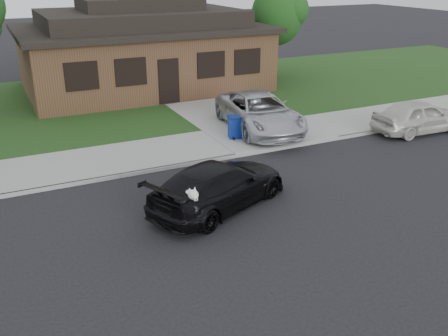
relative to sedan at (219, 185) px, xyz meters
name	(u,v)px	position (x,y,z in m)	size (l,w,h in m)	color
ground	(169,222)	(-1.58, -0.24, -0.66)	(120.00, 120.00, 0.00)	black
sidewalk	(120,159)	(-1.58, 4.76, -0.60)	(60.00, 3.00, 0.12)	gray
curb	(132,174)	(-1.58, 3.26, -0.60)	(60.00, 0.12, 0.12)	gray
lawn	(77,105)	(-1.58, 12.76, -0.59)	(60.00, 13.00, 0.13)	#193814
driveway	(216,105)	(4.42, 9.76, -0.59)	(4.50, 13.00, 0.14)	gray
sedan	(219,185)	(0.00, 0.00, 0.00)	(4.86, 3.48, 1.31)	black
minivan	(260,112)	(4.32, 5.37, 0.20)	(2.38, 5.15, 1.43)	silver
white_compact	(419,116)	(10.15, 2.61, 0.02)	(1.59, 3.96, 1.35)	silver
recycling_bin	(235,127)	(2.96, 4.87, -0.09)	(0.66, 0.66, 0.88)	navy
house	(142,50)	(2.42, 14.75, 1.48)	(12.60, 8.60, 4.65)	#422B1C
tree_1	(280,14)	(10.56, 14.15, 3.06)	(3.15, 3.00, 5.25)	#332114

